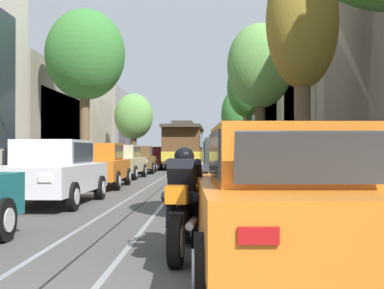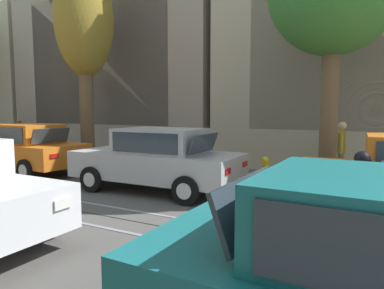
{
  "view_description": "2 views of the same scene",
  "coord_description": "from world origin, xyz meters",
  "px_view_note": "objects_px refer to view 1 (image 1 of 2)",
  "views": [
    {
      "loc": [
        1.59,
        -2.94,
        1.32
      ],
      "look_at": [
        0.76,
        25.93,
        1.66
      ],
      "focal_mm": 47.46,
      "sensor_mm": 36.0,
      "label": 1
    },
    {
      "loc": [
        -4.93,
        3.44,
        2.03
      ],
      "look_at": [
        1.56,
        6.88,
        1.3
      ],
      "focal_mm": 32.26,
      "sensor_mm": 36.0,
      "label": 2
    }
  ],
  "objects_px": {
    "parked_car_silver_second_right": "(238,174)",
    "parked_car_yellow_sixth_right": "(219,158)",
    "parked_car_orange_mid_left": "(98,165)",
    "street_tree_kerb_right_far": "(237,116)",
    "street_tree_kerb_right_fourth": "(246,88)",
    "motorcycle_with_rider": "(183,204)",
    "cable_car_trolley": "(184,146)",
    "pedestrian_on_right_pavement": "(290,161)",
    "parked_car_orange_near_right": "(282,198)",
    "street_tree_kerb_left_mid": "(134,117)",
    "parked_car_brown_fifth_left": "(138,159)",
    "street_tree_kerb_left_second": "(85,56)",
    "fire_hydrant": "(330,202)",
    "parked_car_orange_mid_right": "(231,167)",
    "parked_car_white_second_left": "(52,172)",
    "pedestrian_on_left_pavement": "(10,163)",
    "street_tree_kerb_right_second": "(302,26)",
    "parked_car_silver_fifth_right": "(221,160)",
    "parked_car_beige_fourth_left": "(121,162)",
    "parked_car_maroon_sixth_left": "(151,158)",
    "street_tree_kerb_right_mid": "(260,67)",
    "parked_car_silver_fourth_right": "(223,163)"
  },
  "relations": [
    {
      "from": "street_tree_kerb_left_mid",
      "to": "street_tree_kerb_right_second",
      "type": "xyz_separation_m",
      "value": [
        8.62,
        -23.14,
        1.3
      ]
    },
    {
      "from": "parked_car_yellow_sixth_right",
      "to": "fire_hydrant",
      "type": "height_order",
      "value": "parked_car_yellow_sixth_right"
    },
    {
      "from": "parked_car_white_second_left",
      "to": "pedestrian_on_left_pavement",
      "type": "distance_m",
      "value": 5.07
    },
    {
      "from": "parked_car_beige_fourth_left",
      "to": "street_tree_kerb_right_mid",
      "type": "distance_m",
      "value": 8.06
    },
    {
      "from": "parked_car_white_second_left",
      "to": "cable_car_trolley",
      "type": "bearing_deg",
      "value": 84.66
    },
    {
      "from": "parked_car_orange_near_right",
      "to": "street_tree_kerb_left_mid",
      "type": "height_order",
      "value": "street_tree_kerb_left_mid"
    },
    {
      "from": "parked_car_brown_fifth_left",
      "to": "parked_car_silver_second_right",
      "type": "height_order",
      "value": "same"
    },
    {
      "from": "fire_hydrant",
      "to": "cable_car_trolley",
      "type": "bearing_deg",
      "value": 97.86
    },
    {
      "from": "street_tree_kerb_right_fourth",
      "to": "street_tree_kerb_left_mid",
      "type": "bearing_deg",
      "value": 156.54
    },
    {
      "from": "motorcycle_with_rider",
      "to": "parked_car_silver_second_right",
      "type": "bearing_deg",
      "value": 78.33
    },
    {
      "from": "street_tree_kerb_left_mid",
      "to": "street_tree_kerb_right_second",
      "type": "height_order",
      "value": "street_tree_kerb_right_second"
    },
    {
      "from": "cable_car_trolley",
      "to": "pedestrian_on_right_pavement",
      "type": "height_order",
      "value": "cable_car_trolley"
    },
    {
      "from": "street_tree_kerb_right_second",
      "to": "parked_car_beige_fourth_left",
      "type": "bearing_deg",
      "value": 131.21
    },
    {
      "from": "parked_car_orange_near_right",
      "to": "street_tree_kerb_right_fourth",
      "type": "height_order",
      "value": "street_tree_kerb_right_fourth"
    },
    {
      "from": "parked_car_orange_mid_right",
      "to": "parked_car_silver_fifth_right",
      "type": "bearing_deg",
      "value": 89.99
    },
    {
      "from": "parked_car_brown_fifth_left",
      "to": "street_tree_kerb_left_second",
      "type": "xyz_separation_m",
      "value": [
        -1.72,
        -5.9,
        4.98
      ]
    },
    {
      "from": "street_tree_kerb_right_fourth",
      "to": "street_tree_kerb_right_far",
      "type": "relative_size",
      "value": 1.16
    },
    {
      "from": "parked_car_yellow_sixth_right",
      "to": "street_tree_kerb_left_mid",
      "type": "distance_m",
      "value": 8.75
    },
    {
      "from": "parked_car_white_second_left",
      "to": "pedestrian_on_left_pavement",
      "type": "bearing_deg",
      "value": 122.43
    },
    {
      "from": "parked_car_orange_near_right",
      "to": "parked_car_silver_fifth_right",
      "type": "bearing_deg",
      "value": 90.08
    },
    {
      "from": "pedestrian_on_right_pavement",
      "to": "parked_car_silver_second_right",
      "type": "bearing_deg",
      "value": -106.11
    },
    {
      "from": "parked_car_orange_mid_left",
      "to": "street_tree_kerb_right_far",
      "type": "height_order",
      "value": "street_tree_kerb_right_far"
    },
    {
      "from": "motorcycle_with_rider",
      "to": "parked_car_orange_mid_right",
      "type": "bearing_deg",
      "value": 83.8
    },
    {
      "from": "parked_car_orange_mid_left",
      "to": "parked_car_orange_mid_right",
      "type": "bearing_deg",
      "value": -18.91
    },
    {
      "from": "parked_car_orange_mid_left",
      "to": "parked_car_silver_fifth_right",
      "type": "distance_m",
      "value": 10.62
    },
    {
      "from": "street_tree_kerb_right_fourth",
      "to": "parked_car_maroon_sixth_left",
      "type": "bearing_deg",
      "value": 178.47
    },
    {
      "from": "parked_car_beige_fourth_left",
      "to": "parked_car_orange_mid_right",
      "type": "relative_size",
      "value": 1.0
    },
    {
      "from": "parked_car_silver_fifth_right",
      "to": "street_tree_kerb_right_second",
      "type": "bearing_deg",
      "value": -79.42
    },
    {
      "from": "parked_car_beige_fourth_left",
      "to": "parked_car_silver_second_right",
      "type": "relative_size",
      "value": 1.01
    },
    {
      "from": "parked_car_silver_second_right",
      "to": "street_tree_kerb_right_fourth",
      "type": "height_order",
      "value": "street_tree_kerb_right_fourth"
    },
    {
      "from": "pedestrian_on_right_pavement",
      "to": "parked_car_orange_mid_left",
      "type": "bearing_deg",
      "value": -162.9
    },
    {
      "from": "street_tree_kerb_right_fourth",
      "to": "motorcycle_with_rider",
      "type": "distance_m",
      "value": 29.51
    },
    {
      "from": "parked_car_silver_fourth_right",
      "to": "street_tree_kerb_right_fourth",
      "type": "xyz_separation_m",
      "value": [
        2.05,
        13.33,
        4.86
      ]
    },
    {
      "from": "parked_car_maroon_sixth_left",
      "to": "pedestrian_on_left_pavement",
      "type": "xyz_separation_m",
      "value": [
        -2.62,
        -18.9,
        0.12
      ]
    },
    {
      "from": "street_tree_kerb_right_mid",
      "to": "pedestrian_on_left_pavement",
      "type": "height_order",
      "value": "street_tree_kerb_right_mid"
    },
    {
      "from": "parked_car_brown_fifth_left",
      "to": "street_tree_kerb_left_second",
      "type": "bearing_deg",
      "value": -106.29
    },
    {
      "from": "parked_car_orange_mid_right",
      "to": "parked_car_white_second_left",
      "type": "bearing_deg",
      "value": -138.26
    },
    {
      "from": "parked_car_orange_mid_right",
      "to": "street_tree_kerb_right_second",
      "type": "xyz_separation_m",
      "value": [
        2.19,
        -0.58,
        4.4
      ]
    },
    {
      "from": "street_tree_kerb_right_fourth",
      "to": "street_tree_kerb_right_second",
      "type": "bearing_deg",
      "value": -89.31
    },
    {
      "from": "parked_car_maroon_sixth_left",
      "to": "fire_hydrant",
      "type": "height_order",
      "value": "parked_car_maroon_sixth_left"
    },
    {
      "from": "parked_car_silver_second_right",
      "to": "parked_car_yellow_sixth_right",
      "type": "bearing_deg",
      "value": 89.65
    },
    {
      "from": "parked_car_orange_mid_left",
      "to": "street_tree_kerb_right_far",
      "type": "xyz_separation_m",
      "value": [
        6.52,
        26.51,
        3.56
      ]
    },
    {
      "from": "street_tree_kerb_right_mid",
      "to": "parked_car_silver_fifth_right",
      "type": "bearing_deg",
      "value": 120.59
    },
    {
      "from": "parked_car_white_second_left",
      "to": "pedestrian_on_left_pavement",
      "type": "height_order",
      "value": "pedestrian_on_left_pavement"
    },
    {
      "from": "parked_car_white_second_left",
      "to": "parked_car_beige_fourth_left",
      "type": "distance_m",
      "value": 11.53
    },
    {
      "from": "street_tree_kerb_right_fourth",
      "to": "parked_car_brown_fifth_left",
      "type": "bearing_deg",
      "value": -139.17
    },
    {
      "from": "parked_car_maroon_sixth_left",
      "to": "street_tree_kerb_right_mid",
      "type": "xyz_separation_m",
      "value": [
        6.46,
        -10.98,
        4.54
      ]
    },
    {
      "from": "street_tree_kerb_left_mid",
      "to": "cable_car_trolley",
      "type": "bearing_deg",
      "value": -38.34
    },
    {
      "from": "parked_car_orange_mid_left",
      "to": "pedestrian_on_left_pavement",
      "type": "height_order",
      "value": "pedestrian_on_left_pavement"
    },
    {
      "from": "pedestrian_on_left_pavement",
      "to": "street_tree_kerb_right_far",
      "type": "bearing_deg",
      "value": 71.87
    }
  ]
}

